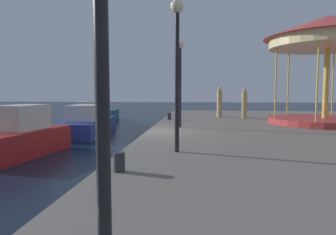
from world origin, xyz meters
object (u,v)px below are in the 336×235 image
(person_by_the_water, at_px, (220,103))
(person_far_corner, at_px, (244,104))
(sailboat_teal, at_px, (96,114))
(motorboat_red, at_px, (20,137))
(lamp_post_far_end, at_px, (180,68))
(carousel, at_px, (328,43))
(bollard_center, at_px, (169,116))
(motorboat_blue, at_px, (87,124))
(lamp_post_mid_promenade, at_px, (177,48))
(bollard_south, at_px, (119,162))

(person_by_the_water, bearing_deg, person_far_corner, -19.31)
(sailboat_teal, relative_size, person_by_the_water, 3.74)
(motorboat_red, xyz_separation_m, person_by_the_water, (8.16, 8.77, 1.01))
(sailboat_teal, xyz_separation_m, lamp_post_far_end, (7.17, -9.17, 2.87))
(carousel, relative_size, bollard_center, 15.65)
(motorboat_blue, xyz_separation_m, lamp_post_mid_promenade, (5.72, -8.45, 2.96))
(motorboat_blue, relative_size, person_by_the_water, 2.95)
(carousel, bearing_deg, person_by_the_water, 144.84)
(motorboat_red, xyz_separation_m, carousel, (13.22, 5.20, 4.14))
(carousel, height_order, bollard_south, carousel)
(motorboat_blue, relative_size, sailboat_teal, 0.79)
(carousel, bearing_deg, person_far_corner, 139.61)
(motorboat_red, xyz_separation_m, bollard_center, (5.09, 6.80, 0.28))
(person_far_corner, bearing_deg, lamp_post_far_end, -125.37)
(lamp_post_far_end, distance_m, bollard_south, 8.34)
(sailboat_teal, distance_m, lamp_post_far_end, 11.99)
(motorboat_blue, height_order, person_by_the_water, person_by_the_water)
(motorboat_blue, bearing_deg, person_far_corner, 15.26)
(sailboat_teal, relative_size, lamp_post_far_end, 1.85)
(carousel, distance_m, lamp_post_far_end, 7.70)
(bollard_south, bearing_deg, motorboat_red, 136.61)
(motorboat_red, distance_m, lamp_post_far_end, 7.25)
(sailboat_teal, relative_size, bollard_south, 18.32)
(carousel, bearing_deg, bollard_south, -128.69)
(sailboat_teal, height_order, bollard_south, sailboat_teal)
(carousel, height_order, person_far_corner, carousel)
(lamp_post_mid_promenade, bearing_deg, person_by_the_water, 80.25)
(sailboat_teal, relative_size, carousel, 1.17)
(motorboat_red, xyz_separation_m, lamp_post_far_end, (5.94, 3.04, 2.82))
(lamp_post_mid_promenade, bearing_deg, bollard_south, -115.63)
(sailboat_teal, xyz_separation_m, person_far_corner, (10.87, -3.96, 1.01))
(motorboat_red, distance_m, person_far_corner, 12.73)
(motorboat_blue, bearing_deg, lamp_post_far_end, -26.31)
(lamp_post_far_end, height_order, bollard_center, lamp_post_far_end)
(sailboat_teal, height_order, bollard_center, sailboat_teal)
(sailboat_teal, height_order, person_by_the_water, sailboat_teal)
(person_by_the_water, bearing_deg, lamp_post_far_end, -111.16)
(lamp_post_far_end, relative_size, bollard_center, 9.91)
(lamp_post_mid_promenade, height_order, bollard_south, lamp_post_mid_promenade)
(bollard_south, bearing_deg, person_by_the_water, 77.55)
(lamp_post_mid_promenade, bearing_deg, lamp_post_far_end, 92.46)
(lamp_post_far_end, relative_size, bollard_south, 9.91)
(bollard_south, bearing_deg, lamp_post_far_end, 84.28)
(sailboat_teal, bearing_deg, carousel, -25.86)
(person_far_corner, bearing_deg, bollard_center, -162.37)
(lamp_post_mid_promenade, relative_size, bollard_center, 10.14)
(bollard_south, xyz_separation_m, person_by_the_water, (3.01, 13.64, 0.72))
(carousel, xyz_separation_m, lamp_post_far_end, (-7.28, -2.17, -1.31))
(motorboat_red, height_order, motorboat_blue, motorboat_red)
(carousel, distance_m, bollard_south, 13.47)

